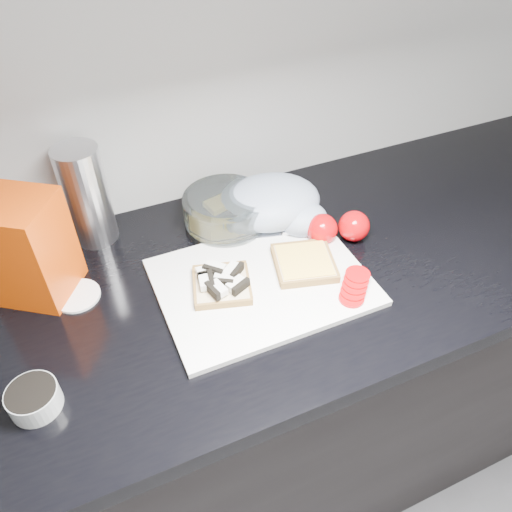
{
  "coord_description": "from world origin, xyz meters",
  "views": [
    {
      "loc": [
        -0.2,
        0.54,
        1.6
      ],
      "look_at": [
        0.09,
        1.19,
        0.95
      ],
      "focal_mm": 35.0,
      "sensor_mm": 36.0,
      "label": 1
    }
  ],
  "objects_px": {
    "steel_canister": "(86,196)",
    "bread_bag": "(27,248)",
    "cutting_board": "(262,282)",
    "glass_bowl": "(225,212)"
  },
  "relations": [
    {
      "from": "glass_bowl",
      "to": "steel_canister",
      "type": "xyz_separation_m",
      "value": [
        -0.27,
        0.08,
        0.07
      ]
    },
    {
      "from": "steel_canister",
      "to": "bread_bag",
      "type": "bearing_deg",
      "value": -138.34
    },
    {
      "from": "cutting_board",
      "to": "glass_bowl",
      "type": "height_order",
      "value": "glass_bowl"
    },
    {
      "from": "glass_bowl",
      "to": "bread_bag",
      "type": "distance_m",
      "value": 0.41
    },
    {
      "from": "glass_bowl",
      "to": "bread_bag",
      "type": "bearing_deg",
      "value": -174.63
    },
    {
      "from": "cutting_board",
      "to": "glass_bowl",
      "type": "relative_size",
      "value": 2.18
    },
    {
      "from": "steel_canister",
      "to": "cutting_board",
      "type": "bearing_deg",
      "value": -45.87
    },
    {
      "from": "glass_bowl",
      "to": "cutting_board",
      "type": "bearing_deg",
      "value": -90.67
    },
    {
      "from": "cutting_board",
      "to": "bread_bag",
      "type": "xyz_separation_m",
      "value": [
        -0.4,
        0.16,
        0.1
      ]
    },
    {
      "from": "bread_bag",
      "to": "glass_bowl",
      "type": "bearing_deg",
      "value": 39.86
    }
  ]
}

